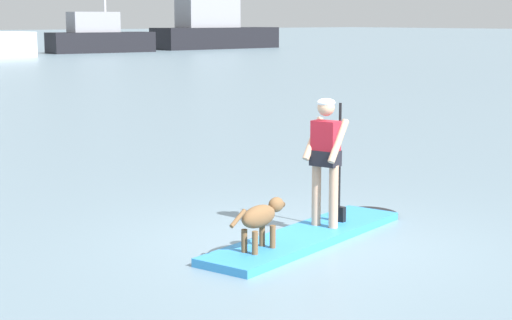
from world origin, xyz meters
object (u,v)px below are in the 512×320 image
at_px(person_paddler, 326,153).
at_px(moored_boat_far_starboard, 99,37).
at_px(dog, 261,217).
at_px(moored_boat_outer, 214,30).
at_px(paddleboard, 316,233).

xyz_separation_m(person_paddler, moored_boat_far_starboard, (26.70, 55.61, 0.22)).
bearing_deg(moored_boat_far_starboard, dog, -116.62).
xyz_separation_m(person_paddler, dog, (-1.36, -0.36, -0.58)).
bearing_deg(person_paddler, dog, -165.25).
height_order(moored_boat_far_starboard, moored_boat_outer, moored_boat_far_starboard).
xyz_separation_m(dog, moored_boat_far_starboard, (28.05, 55.96, 0.80)).
height_order(person_paddler, moored_boat_far_starboard, moored_boat_far_starboard).
bearing_deg(paddleboard, dog, -165.25).
bearing_deg(paddleboard, person_paddler, 14.75).
height_order(person_paddler, dog, person_paddler).
xyz_separation_m(paddleboard, moored_boat_far_starboard, (26.92, 55.66, 1.23)).
bearing_deg(moored_boat_outer, paddleboard, -124.72).
relative_size(person_paddler, dog, 1.62).
relative_size(person_paddler, moored_boat_outer, 0.13).
distance_m(paddleboard, person_paddler, 1.04).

